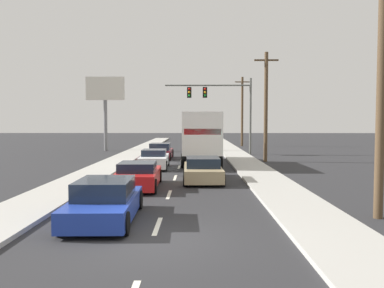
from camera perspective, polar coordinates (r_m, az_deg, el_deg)
ground_plane at (r=35.22m, az=-1.28°, el=-1.71°), size 140.00×140.00×0.00m
sidewalk_right at (r=30.43m, az=7.31°, el=-2.38°), size 2.30×80.00×0.14m
sidewalk_left at (r=30.77m, az=-10.37°, el=-2.35°), size 2.30×80.00×0.14m
lane_markings at (r=29.13m, az=-1.66°, el=-2.74°), size 0.14×57.00×0.01m
car_maroon at (r=32.55m, az=-4.50°, el=-1.11°), size 1.91×4.11×1.29m
car_white at (r=26.09m, az=-5.39°, el=-2.21°), size 1.90×4.19×1.22m
car_red at (r=18.49m, az=-7.67°, el=-4.50°), size 2.00×4.37×1.20m
car_blue at (r=12.64m, az=-12.30°, el=-8.03°), size 2.02×4.36×1.26m
box_truck at (r=28.05m, az=1.30°, el=1.26°), size 2.72×8.74×3.62m
car_tan at (r=20.46m, az=1.52°, el=-3.70°), size 2.06×4.71×1.23m
traffic_signal_mast at (r=37.00m, az=3.34°, el=6.46°), size 7.94×0.69×6.99m
utility_pole_near at (r=13.75m, az=25.32°, el=7.54°), size 1.80×0.28×8.00m
utility_pole_mid at (r=30.66m, az=10.46°, el=5.42°), size 1.80×0.28×8.19m
utility_pole_far at (r=49.77m, az=7.14°, el=4.74°), size 1.80×0.28×8.46m
roadside_billboard at (r=42.33m, az=-12.23°, el=6.37°), size 3.96×0.36×7.60m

